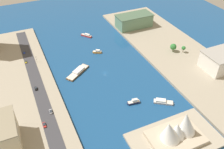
{
  "coord_description": "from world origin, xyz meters",
  "views": [
    {
      "loc": [
        70.27,
        171.48,
        141.02
      ],
      "look_at": [
        -4.38,
        6.78,
        1.38
      ],
      "focal_mm": 38.64,
      "sensor_mm": 36.0,
      "label": 1
    }
  ],
  "objects": [
    {
      "name": "water_taxi_orange",
      "position": [
        -6.3,
        -36.57,
        1.46
      ],
      "size": [
        10.37,
        7.04,
        3.78
      ],
      "color": "orange",
      "rests_on": "ground_plane"
    },
    {
      "name": "quay_west",
      "position": [
        -82.72,
        0.0,
        1.22
      ],
      "size": [
        70.0,
        240.0,
        2.45
      ],
      "primitive_type": "cube",
      "color": "#9E937F",
      "rests_on": "ground_plane"
    },
    {
      "name": "pickup_red",
      "position": [
        67.17,
        43.69,
        3.33
      ],
      "size": [
        2.0,
        5.13,
        1.47
      ],
      "color": "black",
      "rests_on": "road_strip"
    },
    {
      "name": "hotel_broad_white",
      "position": [
        -102.4,
        41.11,
        10.93
      ],
      "size": [
        31.91,
        26.31,
        16.9
      ],
      "color": "silver",
      "rests_on": "quay_west"
    },
    {
      "name": "quay_east",
      "position": [
        82.72,
        0.0,
        1.22
      ],
      "size": [
        70.0,
        240.0,
        2.45
      ],
      "primitive_type": "cube",
      "color": "#9E937F",
      "rests_on": "ground_plane"
    },
    {
      "name": "terminal_long_green",
      "position": [
        -70.07,
        -71.52,
        10.36
      ],
      "size": [
        45.04,
        21.49,
        15.76
      ],
      "color": "slate",
      "rests_on": "quay_west"
    },
    {
      "name": "hatchback_blue",
      "position": [
        65.96,
        -65.05,
        3.35
      ],
      "size": [
        1.87,
        4.32,
        1.51
      ],
      "color": "black",
      "rests_on": "road_strip"
    },
    {
      "name": "park_tree_cluster",
      "position": [
        -81.97,
        -1.19,
        7.89
      ],
      "size": [
        14.3,
        11.66,
        8.87
      ],
      "color": "brown",
      "rests_on": "quay_west"
    },
    {
      "name": "opera_landmark",
      "position": [
        -13.73,
        93.02,
        10.88
      ],
      "size": [
        37.61,
        25.94,
        24.32
      ],
      "color": "#BCAD93",
      "rests_on": "peninsula_point"
    },
    {
      "name": "patrol_launch_navy",
      "position": [
        -5.31,
        48.05,
        1.52
      ],
      "size": [
        11.88,
        4.62,
        4.31
      ],
      "color": "#1E284C",
      "rests_on": "ground_plane"
    },
    {
      "name": "sedan_silver",
      "position": [
        59.75,
        32.56,
        3.39
      ],
      "size": [
        2.08,
        4.76,
        1.59
      ],
      "color": "black",
      "rests_on": "road_strip"
    },
    {
      "name": "suv_black",
      "position": [
        65.26,
        -0.17,
        3.39
      ],
      "size": [
        2.08,
        4.56,
        1.6
      ],
      "color": "black",
      "rests_on": "road_strip"
    },
    {
      "name": "tugboat_red",
      "position": [
        -7.96,
        -76.09,
        1.45
      ],
      "size": [
        11.13,
        13.52,
        3.72
      ],
      "color": "red",
      "rests_on": "ground_plane"
    },
    {
      "name": "traffic_light_waterfront",
      "position": [
        56.57,
        -42.3,
        6.79
      ],
      "size": [
        0.36,
        0.36,
        6.5
      ],
      "color": "black",
      "rests_on": "quay_east"
    },
    {
      "name": "taxi_yellow_cab",
      "position": [
        67.09,
        -46.1,
        3.35
      ],
      "size": [
        1.83,
        4.72,
        1.51
      ],
      "color": "black",
      "rests_on": "road_strip"
    },
    {
      "name": "road_strip",
      "position": [
        63.23,
        0.0,
        2.52
      ],
      "size": [
        10.5,
        228.0,
        0.15
      ],
      "primitive_type": "cube",
      "color": "#38383D",
      "rests_on": "quay_east"
    },
    {
      "name": "barge_flat_brown",
      "position": [
        23.73,
        -10.89,
        1.28
      ],
      "size": [
        26.66,
        22.19,
        3.37
      ],
      "color": "brown",
      "rests_on": "ground_plane"
    },
    {
      "name": "yacht_sleek_gray",
      "position": [
        -27.46,
        57.73,
        1.37
      ],
      "size": [
        15.92,
        13.03,
        3.43
      ],
      "color": "#999EA3",
      "rests_on": "ground_plane"
    },
    {
      "name": "ground_plane",
      "position": [
        0.0,
        0.0,
        0.0
      ],
      "size": [
        440.0,
        440.0,
        0.0
      ],
      "primitive_type": "plane",
      "color": "navy"
    },
    {
      "name": "office_block_beige",
      "position": [
        94.0,
        50.16,
        13.18
      ],
      "size": [
        20.11,
        29.03,
        21.4
      ],
      "color": "#C6B793",
      "rests_on": "quay_east"
    },
    {
      "name": "peninsula_point",
      "position": [
        -13.97,
        93.02,
        1.0
      ],
      "size": [
        63.51,
        37.12,
        2.0
      ],
      "primitive_type": "cube",
      "color": "#A89E89",
      "rests_on": "ground_plane"
    }
  ]
}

